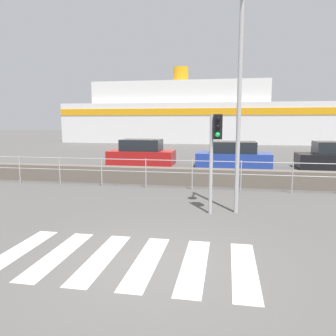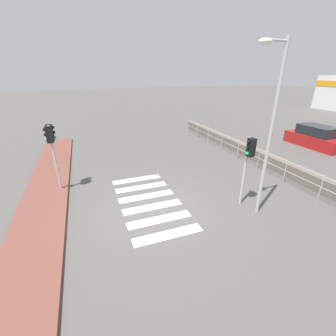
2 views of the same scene
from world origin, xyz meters
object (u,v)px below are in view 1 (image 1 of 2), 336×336
(parked_car_blue, at_px, (233,156))
(streetlamp, at_px, (240,81))
(parked_car_red, at_px, (142,154))
(ferry_boat, at_px, (209,117))
(traffic_light_far, at_px, (215,142))

(parked_car_blue, bearing_deg, streetlamp, -90.44)
(streetlamp, bearing_deg, parked_car_blue, 89.56)
(streetlamp, height_order, parked_car_red, streetlamp)
(ferry_boat, relative_size, parked_car_red, 9.32)
(streetlamp, distance_m, ferry_boat, 31.27)
(ferry_boat, height_order, parked_car_blue, ferry_boat)
(streetlamp, xyz_separation_m, ferry_boat, (-2.47, 31.16, -0.64))
(traffic_light_far, relative_size, parked_car_red, 0.71)
(traffic_light_far, xyz_separation_m, parked_car_red, (-4.77, 10.06, -1.42))
(traffic_light_far, height_order, streetlamp, streetlamp)
(streetlamp, relative_size, parked_car_blue, 1.41)
(parked_car_red, bearing_deg, parked_car_blue, 0.00)
(parked_car_blue, bearing_deg, traffic_light_far, -93.97)
(parked_car_red, bearing_deg, streetlamp, -61.70)
(ferry_boat, height_order, parked_car_red, ferry_boat)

